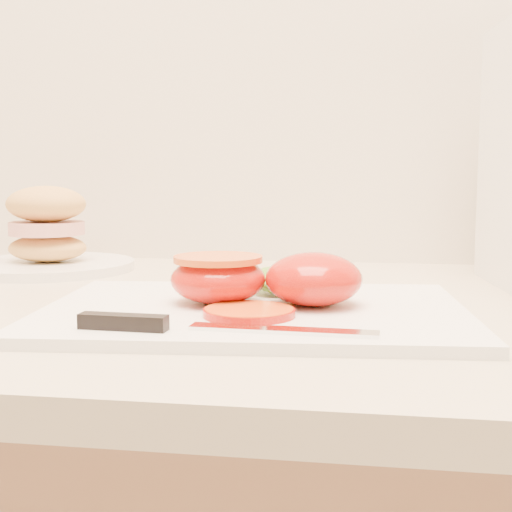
# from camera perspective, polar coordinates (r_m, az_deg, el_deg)

# --- Properties ---
(cutting_board) EXTENTS (0.40, 0.31, 0.01)m
(cutting_board) POSITION_cam_1_polar(r_m,az_deg,el_deg) (0.65, -0.14, -4.48)
(cutting_board) COLOR white
(cutting_board) RESTS_ON counter
(tomato_half_dome) EXTENTS (0.09, 0.09, 0.05)m
(tomato_half_dome) POSITION_cam_1_polar(r_m,az_deg,el_deg) (0.65, 4.63, -1.84)
(tomato_half_dome) COLOR red
(tomato_half_dome) RESTS_ON cutting_board
(tomato_half_cut) EXTENTS (0.09, 0.09, 0.04)m
(tomato_half_cut) POSITION_cam_1_polar(r_m,az_deg,el_deg) (0.66, -3.05, -1.71)
(tomato_half_cut) COLOR red
(tomato_half_cut) RESTS_ON cutting_board
(tomato_slice_0) EXTENTS (0.08, 0.08, 0.01)m
(tomato_slice_0) POSITION_cam_1_polar(r_m,az_deg,el_deg) (0.61, -0.56, -4.52)
(tomato_slice_0) COLOR orange
(tomato_slice_0) RESTS_ON cutting_board
(lettuce_leaf_0) EXTENTS (0.11, 0.12, 0.02)m
(lettuce_leaf_0) POSITION_cam_1_polar(r_m,az_deg,el_deg) (0.73, 2.85, -1.98)
(lettuce_leaf_0) COLOR #63A12A
(lettuce_leaf_0) RESTS_ON cutting_board
(knife) EXTENTS (0.23, 0.03, 0.01)m
(knife) POSITION_cam_1_polar(r_m,az_deg,el_deg) (0.56, -5.68, -5.53)
(knife) COLOR silver
(knife) RESTS_ON cutting_board
(sandwich_plate) EXTENTS (0.23, 0.23, 0.11)m
(sandwich_plate) POSITION_cam_1_polar(r_m,az_deg,el_deg) (0.99, -16.36, 1.19)
(sandwich_plate) COLOR white
(sandwich_plate) RESTS_ON counter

